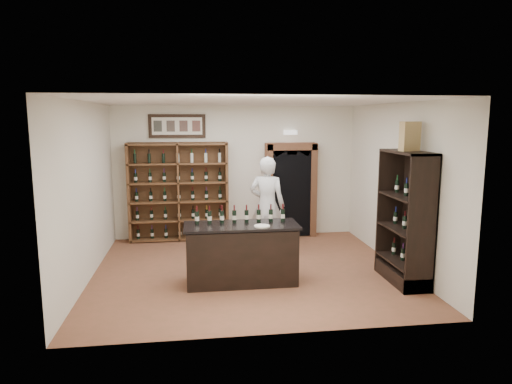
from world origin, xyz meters
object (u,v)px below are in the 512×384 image
at_px(shopkeeper, 267,206).
at_px(wine_crate, 410,136).
at_px(side_cabinet, 406,238).
at_px(tasting_counter, 241,254).
at_px(counter_bottle_0, 197,218).
at_px(wine_shelf, 179,192).

height_order(shopkeeper, wine_crate, wine_crate).
height_order(side_cabinet, shopkeeper, side_cabinet).
xyz_separation_m(tasting_counter, counter_bottle_0, (-0.72, 0.14, 0.61)).
distance_m(wine_shelf, counter_bottle_0, 2.82).
bearing_deg(shopkeeper, tasting_counter, 89.91).
distance_m(tasting_counter, counter_bottle_0, 0.96).
bearing_deg(side_cabinet, counter_bottle_0, 172.80).
height_order(tasting_counter, counter_bottle_0, counter_bottle_0).
bearing_deg(wine_crate, wine_shelf, 124.86).
relative_size(side_cabinet, shopkeeper, 1.11).
relative_size(wine_shelf, side_cabinet, 1.00).
distance_m(tasting_counter, side_cabinet, 2.75).
bearing_deg(counter_bottle_0, wine_shelf, 97.74).
xyz_separation_m(shopkeeper, wine_crate, (2.01, -1.92, 1.45)).
bearing_deg(side_cabinet, shopkeeper, 136.75).
height_order(wine_shelf, tasting_counter, wine_shelf).
distance_m(wine_shelf, side_cabinet, 5.02).
bearing_deg(tasting_counter, wine_crate, -6.47).
height_order(wine_shelf, counter_bottle_0, wine_shelf).
height_order(wine_shelf, shopkeeper, wine_shelf).
bearing_deg(shopkeeper, side_cabinet, 159.80).
relative_size(counter_bottle_0, wine_crate, 0.64).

